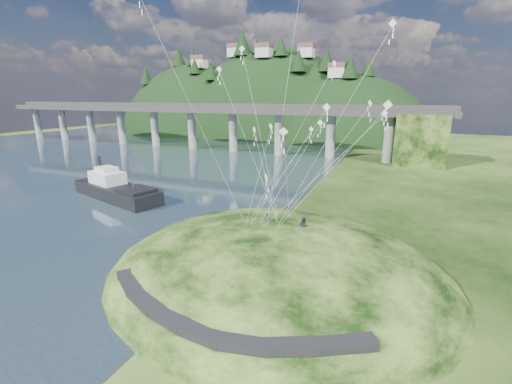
% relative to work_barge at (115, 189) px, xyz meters
% --- Properties ---
extents(ground, '(320.00, 320.00, 0.00)m').
position_rel_work_barge_xyz_m(ground, '(26.92, -15.32, -1.73)').
color(ground, black).
rests_on(ground, ground).
extents(water, '(240.00, 240.00, 0.00)m').
position_rel_work_barge_xyz_m(water, '(-45.08, 14.68, -1.72)').
color(water, '#2A3E4E').
rests_on(water, ground).
extents(grass_hill, '(36.00, 32.00, 13.00)m').
position_rel_work_barge_xyz_m(grass_hill, '(34.92, -13.32, -3.23)').
color(grass_hill, black).
rests_on(grass_hill, ground).
extents(footpath, '(22.29, 5.84, 0.83)m').
position_rel_work_barge_xyz_m(footpath, '(34.38, -25.06, 0.36)').
color(footpath, black).
rests_on(footpath, ground).
extents(bridge, '(160.00, 11.00, 15.00)m').
position_rel_work_barge_xyz_m(bridge, '(0.46, 54.75, 7.98)').
color(bridge, '#2D2B2B').
rests_on(bridge, ground).
extents(far_ridge, '(153.00, 70.00, 94.50)m').
position_rel_work_barge_xyz_m(far_ridge, '(-16.66, 106.85, -9.16)').
color(far_ridge, black).
rests_on(far_ridge, ground).
extents(work_barge, '(20.42, 10.39, 6.90)m').
position_rel_work_barge_xyz_m(work_barge, '(0.00, 0.00, 0.00)').
color(work_barge, black).
rests_on(work_barge, ground).
extents(wooden_dock, '(12.85, 3.76, 0.91)m').
position_rel_work_barge_xyz_m(wooden_dock, '(24.43, -7.30, -1.33)').
color(wooden_dock, '#342015').
rests_on(wooden_dock, ground).
extents(kite_flyers, '(4.80, 1.11, 1.97)m').
position_rel_work_barge_xyz_m(kite_flyers, '(36.33, -12.12, 4.16)').
color(kite_flyers, '#282936').
rests_on(kite_flyers, ground).
extents(kite_swarm, '(17.98, 17.81, 19.80)m').
position_rel_work_barge_xyz_m(kite_swarm, '(35.63, -10.17, 15.55)').
color(kite_swarm, white).
rests_on(kite_swarm, ground).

